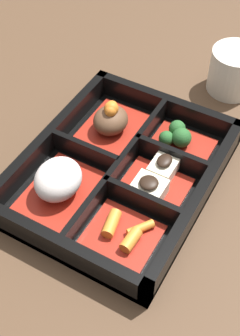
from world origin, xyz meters
TOP-DOWN VIEW (x-y plane):
  - ground_plane at (0.00, 0.00)m, footprint 3.00×3.00m
  - bento_base at (0.00, 0.00)m, footprint 0.30×0.24m
  - bento_rim at (0.00, -0.00)m, footprint 0.30×0.24m
  - bowl_rice at (-0.07, 0.05)m, footprint 0.12×0.08m
  - bowl_stew at (0.07, 0.05)m, footprint 0.12×0.08m
  - bowl_carrots at (-0.09, -0.05)m, footprint 0.08×0.09m
  - bowl_tofu at (0.00, -0.05)m, footprint 0.09×0.09m
  - bowl_greens at (0.09, -0.05)m, footprint 0.07×0.09m
  - tea_cup at (0.27, -0.06)m, footprint 0.08×0.08m

SIDE VIEW (x-z plane):
  - ground_plane at x=0.00m, z-range 0.00..0.00m
  - bento_base at x=0.00m, z-range 0.00..0.01m
  - bowl_carrots at x=-0.09m, z-range 0.01..0.03m
  - bento_rim at x=0.00m, z-range 0.00..0.04m
  - bowl_greens at x=0.09m, z-range 0.01..0.04m
  - bowl_tofu at x=0.00m, z-range 0.01..0.04m
  - bowl_stew at x=0.07m, z-range 0.00..0.06m
  - bowl_rice at x=-0.07m, z-range 0.01..0.06m
  - tea_cup at x=0.27m, z-range 0.00..0.07m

